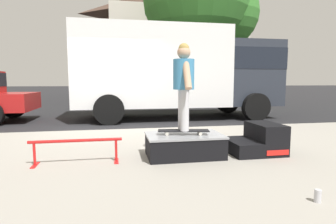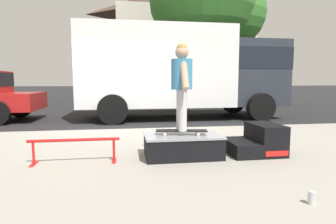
# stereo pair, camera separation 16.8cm
# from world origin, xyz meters

# --- Properties ---
(ground_plane) EXTENTS (140.00, 140.00, 0.00)m
(ground_plane) POSITION_xyz_m (0.00, 0.00, 0.00)
(ground_plane) COLOR black
(sidewalk_slab) EXTENTS (50.00, 5.00, 0.12)m
(sidewalk_slab) POSITION_xyz_m (0.00, -3.00, 0.06)
(sidewalk_slab) COLOR gray
(sidewalk_slab) RESTS_ON ground
(skate_box) EXTENTS (1.16, 0.73, 0.35)m
(skate_box) POSITION_xyz_m (1.04, -3.18, 0.31)
(skate_box) COLOR black
(skate_box) RESTS_ON sidewalk_slab
(kicker_ramp) EXTENTS (0.83, 0.74, 0.48)m
(kicker_ramp) POSITION_xyz_m (2.27, -3.18, 0.32)
(kicker_ramp) COLOR black
(kicker_ramp) RESTS_ON sidewalk_slab
(grind_rail) EXTENTS (1.27, 0.28, 0.35)m
(grind_rail) POSITION_xyz_m (-0.55, -3.26, 0.38)
(grind_rail) COLOR red
(grind_rail) RESTS_ON sidewalk_slab
(skateboard) EXTENTS (0.80, 0.33, 0.07)m
(skateboard) POSITION_xyz_m (1.02, -3.19, 0.52)
(skateboard) COLOR black
(skateboard) RESTS_ON skate_box
(skater_kid) EXTENTS (0.32, 0.67, 1.31)m
(skater_kid) POSITION_xyz_m (1.02, -3.19, 1.30)
(skater_kid) COLOR silver
(skater_kid) RESTS_ON skateboard
(soda_can) EXTENTS (0.07, 0.07, 0.13)m
(soda_can) POSITION_xyz_m (1.90, -5.01, 0.18)
(soda_can) COLOR silver
(soda_can) RESTS_ON sidewalk_slab
(box_truck) EXTENTS (6.91, 2.63, 3.05)m
(box_truck) POSITION_xyz_m (2.17, 2.20, 1.70)
(box_truck) COLOR white
(box_truck) RESTS_ON ground
(street_tree_main) EXTENTS (6.02, 5.47, 8.21)m
(street_tree_main) POSITION_xyz_m (4.45, 6.80, 5.31)
(street_tree_main) COLOR brown
(street_tree_main) RESTS_ON ground
(house_behind) EXTENTS (9.54, 8.22, 8.40)m
(house_behind) POSITION_xyz_m (4.20, 13.54, 4.24)
(house_behind) COLOR beige
(house_behind) RESTS_ON ground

